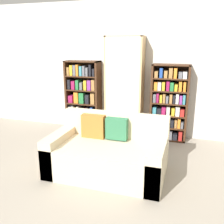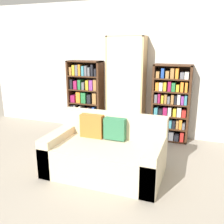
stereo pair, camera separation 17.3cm
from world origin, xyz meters
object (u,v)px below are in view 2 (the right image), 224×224
(wine_bottle, at_px, (145,143))
(bookshelf_left, at_px, (86,97))
(couch, at_px, (106,153))
(bookshelf_right, at_px, (171,104))
(display_cabinet, at_px, (126,88))

(wine_bottle, bearing_deg, bookshelf_left, 154.15)
(couch, relative_size, bookshelf_right, 1.12)
(bookshelf_right, distance_m, wine_bottle, 0.98)
(couch, height_order, bookshelf_left, bookshelf_left)
(bookshelf_right, bearing_deg, display_cabinet, -179.04)
(bookshelf_right, bearing_deg, couch, -113.79)
(display_cabinet, relative_size, bookshelf_right, 1.35)
(couch, distance_m, bookshelf_left, 2.02)
(display_cabinet, height_order, bookshelf_right, display_cabinet)
(bookshelf_right, bearing_deg, bookshelf_left, 180.00)
(display_cabinet, xyz_separation_m, wine_bottle, (0.58, -0.71, -0.85))
(couch, bearing_deg, display_cabinet, 96.39)
(bookshelf_right, xyz_separation_m, wine_bottle, (-0.32, -0.73, -0.57))
(bookshelf_left, xyz_separation_m, bookshelf_right, (1.82, -0.00, -0.01))
(couch, distance_m, wine_bottle, 1.01)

